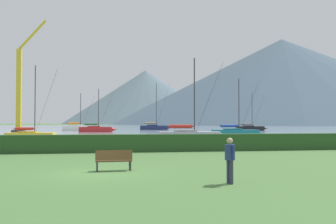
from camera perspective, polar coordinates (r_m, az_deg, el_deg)
name	(u,v)px	position (r m, az deg, el deg)	size (l,w,h in m)	color
ground_plane	(101,173)	(16.03, -10.64, -9.51)	(1000.00, 1000.00, 0.00)	#477038
harbor_water	(110,127)	(152.89, -9.19, -2.41)	(320.00, 246.00, 0.00)	#8499A8
hedge_line	(105,143)	(26.92, -9.97, -4.92)	(80.00, 1.20, 1.29)	#284C23
sailboat_slip_0	(190,135)	(41.23, 3.54, -3.74)	(8.29, 3.76, 9.59)	#9E9EA3
sailboat_slip_2	(78,128)	(97.00, -14.04, -2.43)	(8.98, 2.87, 9.72)	white
sailboat_slip_3	(96,129)	(81.23, -11.35, -2.65)	(8.28, 2.50, 9.65)	red
sailboat_slip_4	(250,128)	(96.19, 12.95, -2.48)	(8.26, 3.32, 9.86)	black
sailboat_slip_5	(154,127)	(103.50, -2.17, -2.40)	(9.15, 4.18, 13.53)	navy
sailboat_slip_6	(31,135)	(47.69, -20.87, -3.49)	(6.64, 2.28, 9.30)	gold
sailboat_slip_7	(236,133)	(54.68, 10.75, -3.22)	(7.84, 2.42, 8.73)	#19707A
park_bench_near_path	(114,159)	(16.54, -8.60, -7.42)	(1.66, 0.54, 0.95)	brown
person_seated_viewer	(230,157)	(13.16, 9.79, -6.99)	(0.36, 0.55, 1.65)	#2D3347
dock_crane	(20,96)	(69.33, -22.48, 2.38)	(5.62, 2.00, 20.74)	#333338
distant_hill_west_ridge	(145,97)	(405.41, -3.63, 2.37)	(182.98, 182.98, 60.59)	slate
distant_hill_central_peak	(282,82)	(374.68, 17.64, 4.62)	(336.78, 336.78, 84.76)	#425666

